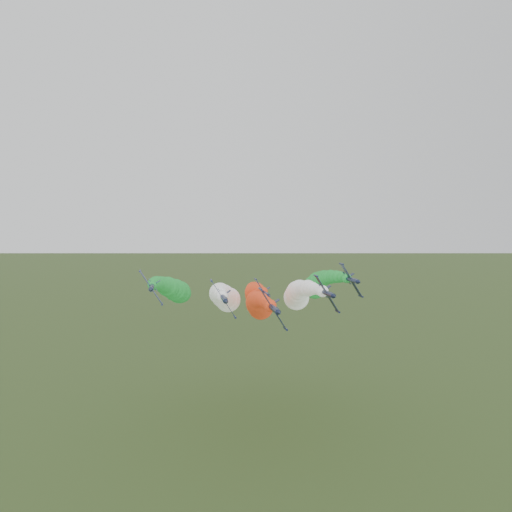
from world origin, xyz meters
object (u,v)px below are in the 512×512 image
object	(u,v)px
jet_inner_right	(298,294)
jet_trail	(255,294)
jet_outer_left	(172,289)
jet_inner_left	(224,297)
jet_lead	(259,304)
jet_outer_right	(318,284)

from	to	relation	value
jet_inner_right	jet_trail	size ratio (longest dim) A/B	1.01
jet_inner_right	jet_outer_left	xyz separation A→B (m)	(-34.08, 12.55, 0.40)
jet_inner_left	jet_trail	distance (m)	23.24
jet_lead	jet_inner_right	distance (m)	15.82
jet_outer_left	jet_outer_right	size ratio (longest dim) A/B	0.99
jet_inner_left	jet_lead	bearing A→B (deg)	-48.76
jet_inner_right	jet_outer_right	distance (m)	12.18
jet_inner_right	jet_trail	xyz separation A→B (m)	(-8.70, 19.34, -2.44)
jet_inner_right	jet_outer_left	bearing A→B (deg)	159.78
jet_lead	jet_outer_right	bearing A→B (deg)	41.56
jet_lead	jet_outer_right	size ratio (longest dim) A/B	1.00
jet_inner_left	jet_outer_left	world-z (taller)	jet_outer_left
jet_outer_right	jet_trail	distance (m)	20.31
jet_outer_left	jet_outer_right	world-z (taller)	jet_outer_right
jet_lead	jet_outer_left	world-z (taller)	jet_outer_left
jet_outer_right	jet_inner_right	bearing A→B (deg)	-132.90
jet_inner_right	jet_outer_left	distance (m)	36.32
jet_lead	jet_trail	bearing A→B (deg)	82.41
jet_lead	jet_inner_left	xyz separation A→B (m)	(-7.83, 8.93, 0.71)
jet_inner_left	jet_trail	xyz separation A→B (m)	(11.68, 19.98, -2.15)
jet_inner_right	jet_outer_right	xyz separation A→B (m)	(8.22, 8.85, 1.56)
jet_inner_right	jet_trail	distance (m)	21.34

